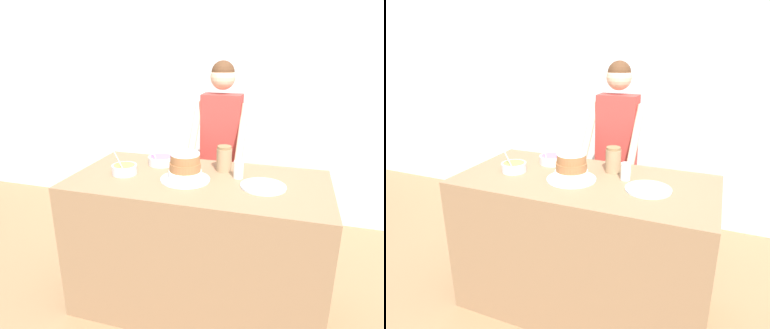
% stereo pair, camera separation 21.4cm
% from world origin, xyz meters
% --- Properties ---
extents(wall_back, '(10.00, 0.05, 2.60)m').
position_xyz_m(wall_back, '(0.00, 1.93, 1.30)').
color(wall_back, silver).
rests_on(wall_back, ground_plane).
extents(counter, '(1.65, 0.81, 0.95)m').
position_xyz_m(counter, '(0.00, 0.41, 0.47)').
color(counter, '#8C6B4C').
rests_on(counter, ground_plane).
extents(person_baker, '(0.44, 0.45, 1.66)m').
position_xyz_m(person_baker, '(-0.01, 1.14, 1.04)').
color(person_baker, '#2D2D38').
rests_on(person_baker, ground_plane).
extents(cake, '(0.32, 0.32, 0.18)m').
position_xyz_m(cake, '(-0.07, 0.37, 1.03)').
color(cake, silver).
rests_on(cake, counter).
extents(frosting_bowl_olive, '(0.17, 0.17, 0.19)m').
position_xyz_m(frosting_bowl_olive, '(-0.50, 0.36, 0.98)').
color(frosting_bowl_olive, silver).
rests_on(frosting_bowl_olive, counter).
extents(frosting_bowl_purple, '(0.19, 0.19, 0.16)m').
position_xyz_m(frosting_bowl_purple, '(-0.34, 0.61, 0.98)').
color(frosting_bowl_purple, silver).
rests_on(frosting_bowl_purple, counter).
extents(drinking_glass, '(0.06, 0.06, 0.11)m').
position_xyz_m(drinking_glass, '(0.24, 0.50, 1.00)').
color(drinking_glass, silver).
rests_on(drinking_glass, counter).
extents(ceramic_plate, '(0.28, 0.28, 0.01)m').
position_xyz_m(ceramic_plate, '(0.42, 0.38, 0.95)').
color(ceramic_plate, silver).
rests_on(ceramic_plate, counter).
extents(stoneware_jar, '(0.10, 0.10, 0.18)m').
position_xyz_m(stoneware_jar, '(0.13, 0.61, 1.03)').
color(stoneware_jar, '#9E7F5B').
rests_on(stoneware_jar, counter).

